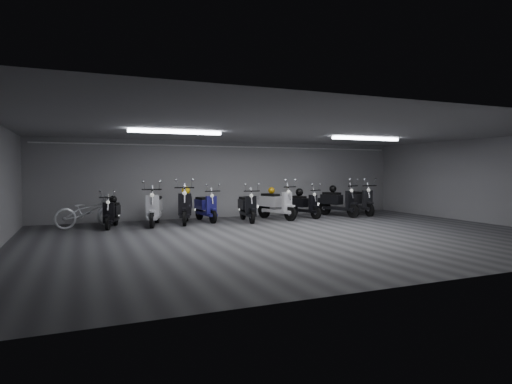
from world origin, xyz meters
name	(u,v)px	position (x,y,z in m)	size (l,w,h in m)	color
floor	(296,236)	(0.00, 0.00, -0.01)	(14.00, 10.00, 0.01)	#3D3D40
ceiling	(297,130)	(0.00, 0.00, 2.80)	(14.00, 10.00, 0.01)	gray
back_wall	(233,179)	(0.00, 5.00, 1.40)	(14.00, 0.01, 2.80)	gray
front_wall	(448,193)	(0.00, -5.00, 1.40)	(14.00, 0.01, 2.80)	gray
right_wall	(484,181)	(7.00, 0.00, 1.40)	(0.01, 10.00, 2.80)	gray
fluor_strip_left	(176,132)	(-3.00, 1.00, 2.74)	(2.40, 0.18, 0.08)	white
fluor_strip_right	(366,139)	(3.00, 1.00, 2.74)	(2.40, 0.18, 0.08)	white
conduit	(234,147)	(0.00, 4.92, 2.62)	(0.05, 0.05, 13.60)	white
scooter_0	(112,208)	(-4.45, 3.48, 0.59)	(0.53, 1.59, 1.18)	black
scooter_2	(154,203)	(-3.17, 3.52, 0.73)	(0.65, 1.95, 1.45)	#BABABE
scooter_3	(185,201)	(-2.14, 3.65, 0.75)	(0.67, 2.01, 1.50)	black
scooter_4	(206,202)	(-1.39, 3.90, 0.66)	(0.59, 1.77, 1.32)	navy
scooter_5	(247,202)	(-0.10, 3.33, 0.66)	(0.59, 1.78, 1.33)	black
scooter_6	(277,199)	(1.10, 3.52, 0.73)	(0.65, 1.96, 1.46)	white
scooter_7	(304,200)	(2.26, 3.62, 0.64)	(0.57, 1.72, 1.28)	black
scooter_8	(339,197)	(3.69, 3.53, 0.73)	(0.65, 1.95, 1.45)	black
scooter_9	(360,196)	(4.76, 3.63, 0.72)	(0.65, 1.94, 1.45)	black
bicycle	(87,208)	(-5.15, 3.82, 0.60)	(0.66, 1.86, 1.20)	silver
helmet_0	(113,199)	(-4.39, 3.70, 0.85)	(0.23, 0.23, 0.23)	black
helmet_1	(271,190)	(1.01, 3.77, 1.02)	(0.24, 0.24, 0.24)	orange
helmet_2	(333,189)	(3.60, 3.78, 1.04)	(0.27, 0.27, 0.27)	black
helmet_3	(299,192)	(2.18, 3.84, 0.93)	(0.29, 0.29, 0.29)	black
helmet_4	(186,191)	(-2.07, 3.92, 1.07)	(0.29, 0.29, 0.29)	yellow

